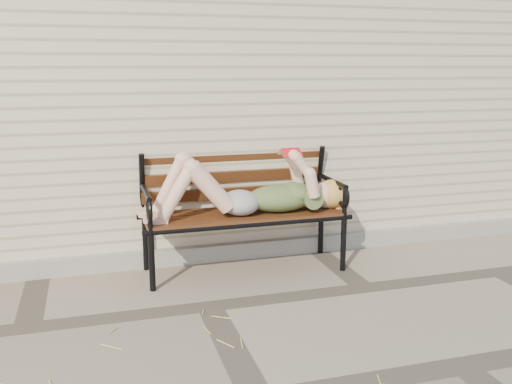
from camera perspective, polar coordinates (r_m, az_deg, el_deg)
name	(u,v)px	position (r m, az deg, el deg)	size (l,w,h in m)	color
ground	(210,306)	(4.27, -4.65, -11.32)	(80.00, 80.00, 0.00)	gray
house_wall	(155,85)	(6.88, -10.10, 10.48)	(8.00, 4.00, 3.00)	beige
foundation_strip	(187,255)	(5.13, -6.90, -6.30)	(8.00, 0.10, 0.15)	gray
garden_bench	(241,192)	(4.88, -1.56, 0.04)	(1.84, 0.73, 1.19)	black
reading_woman	(247,190)	(4.74, -0.94, 0.15)	(1.74, 0.39, 0.55)	#092F45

